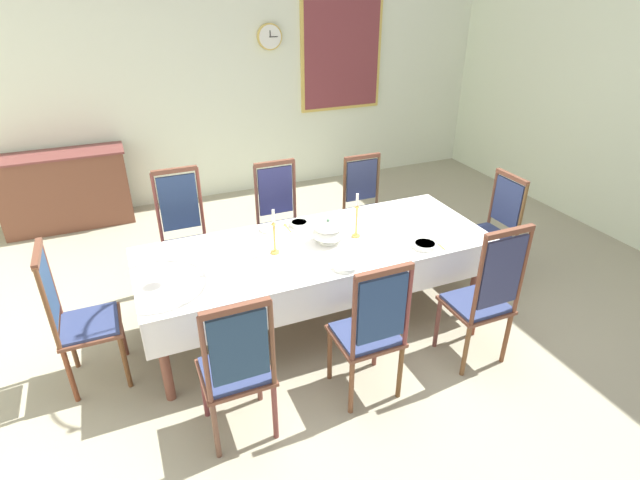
# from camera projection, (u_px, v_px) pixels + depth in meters

# --- Properties ---
(ground) EXTENTS (7.54, 6.61, 0.04)m
(ground) POSITION_uv_depth(u_px,v_px,m) (322.00, 330.00, 4.30)
(ground) COLOR #9D977E
(back_wall) EXTENTS (7.54, 0.08, 3.44)m
(back_wall) POSITION_uv_depth(u_px,v_px,m) (217.00, 63.00, 6.20)
(back_wall) COLOR silver
(back_wall) RESTS_ON ground
(dining_table) EXTENTS (2.83, 1.05, 0.76)m
(dining_table) POSITION_uv_depth(u_px,v_px,m) (317.00, 252.00, 4.05)
(dining_table) COLOR brown
(dining_table) RESTS_ON ground
(tablecloth) EXTENTS (2.85, 1.07, 0.30)m
(tablecloth) POSITION_uv_depth(u_px,v_px,m) (317.00, 252.00, 4.05)
(tablecloth) COLOR white
(tablecloth) RESTS_ON dining_table
(chair_south_a) EXTENTS (0.44, 0.42, 1.11)m
(chair_south_a) POSITION_uv_depth(u_px,v_px,m) (237.00, 367.00, 3.04)
(chair_south_a) COLOR brown
(chair_south_a) RESTS_ON ground
(chair_north_a) EXTENTS (0.44, 0.42, 1.19)m
(chair_north_a) POSITION_uv_depth(u_px,v_px,m) (185.00, 234.00, 4.54)
(chair_north_a) COLOR brown
(chair_north_a) RESTS_ON ground
(chair_south_b) EXTENTS (0.44, 0.42, 1.12)m
(chair_south_b) POSITION_uv_depth(u_px,v_px,m) (371.00, 330.00, 3.35)
(chair_south_b) COLOR brown
(chair_south_b) RESTS_ON ground
(chair_north_b) EXTENTS (0.44, 0.42, 1.13)m
(chair_north_b) POSITION_uv_depth(u_px,v_px,m) (281.00, 219.00, 4.87)
(chair_north_b) COLOR brown
(chair_north_b) RESTS_ON ground
(chair_south_c) EXTENTS (0.44, 0.42, 1.21)m
(chair_south_c) POSITION_uv_depth(u_px,v_px,m) (484.00, 296.00, 3.66)
(chair_south_c) COLOR brown
(chair_south_c) RESTS_ON ground
(chair_north_c) EXTENTS (0.44, 0.42, 1.07)m
(chair_north_c) POSITION_uv_depth(u_px,v_px,m) (366.00, 206.00, 5.20)
(chair_north_c) COLOR brown
(chair_north_c) RESTS_ON ground
(chair_head_west) EXTENTS (0.42, 0.44, 1.13)m
(chair_head_west) POSITION_uv_depth(u_px,v_px,m) (77.00, 316.00, 3.48)
(chair_head_west) COLOR brown
(chair_head_west) RESTS_ON ground
(chair_head_east) EXTENTS (0.42, 0.44, 1.08)m
(chair_head_east) POSITION_uv_depth(u_px,v_px,m) (492.00, 228.00, 4.74)
(chair_head_east) COLOR brown
(chair_head_east) RESTS_ON ground
(soup_tureen) EXTENTS (0.26, 0.26, 0.21)m
(soup_tureen) POSITION_uv_depth(u_px,v_px,m) (328.00, 231.00, 4.01)
(soup_tureen) COLOR white
(soup_tureen) RESTS_ON tablecloth
(candlestick_west) EXTENTS (0.07, 0.07, 0.37)m
(candlestick_west) POSITION_uv_depth(u_px,v_px,m) (274.00, 236.00, 3.83)
(candlestick_west) COLOR gold
(candlestick_west) RESTS_ON tablecloth
(candlestick_east) EXTENTS (0.07, 0.07, 0.39)m
(candlestick_east) POSITION_uv_depth(u_px,v_px,m) (357.00, 219.00, 4.07)
(candlestick_east) COLOR gold
(candlestick_east) RESTS_ON tablecloth
(bowl_near_left) EXTENTS (0.16, 0.16, 0.04)m
(bowl_near_left) POSITION_uv_depth(u_px,v_px,m) (299.00, 223.00, 4.31)
(bowl_near_left) COLOR white
(bowl_near_left) RESTS_ON tablecloth
(bowl_near_right) EXTENTS (0.20, 0.20, 0.04)m
(bowl_near_right) POSITION_uv_depth(u_px,v_px,m) (425.00, 245.00, 3.97)
(bowl_near_right) COLOR white
(bowl_near_right) RESTS_ON tablecloth
(bowl_far_left) EXTENTS (0.14, 0.14, 0.03)m
(bowl_far_left) POSITION_uv_depth(u_px,v_px,m) (268.00, 229.00, 4.24)
(bowl_far_left) COLOR white
(bowl_far_left) RESTS_ON tablecloth
(bowl_far_right) EXTENTS (0.20, 0.20, 0.04)m
(bowl_far_right) POSITION_uv_depth(u_px,v_px,m) (346.00, 266.00, 3.69)
(bowl_far_right) COLOR white
(bowl_far_right) RESTS_ON tablecloth
(spoon_primary) EXTENTS (0.03, 0.18, 0.01)m
(spoon_primary) POSITION_uv_depth(u_px,v_px,m) (286.00, 226.00, 4.31)
(spoon_primary) COLOR gold
(spoon_primary) RESTS_ON tablecloth
(spoon_secondary) EXTENTS (0.03, 0.18, 0.01)m
(spoon_secondary) POSITION_uv_depth(u_px,v_px,m) (436.00, 242.00, 4.05)
(spoon_secondary) COLOR gold
(spoon_secondary) RESTS_ON tablecloth
(sideboard) EXTENTS (1.44, 0.48, 0.90)m
(sideboard) POSITION_uv_depth(u_px,v_px,m) (65.00, 190.00, 5.85)
(sideboard) COLOR brown
(sideboard) RESTS_ON ground
(mounted_clock) EXTENTS (0.32, 0.06, 0.32)m
(mounted_clock) POSITION_uv_depth(u_px,v_px,m) (270.00, 37.00, 6.24)
(mounted_clock) COLOR #D1B251
(framed_painting) EXTENTS (1.18, 0.05, 1.45)m
(framed_painting) POSITION_uv_depth(u_px,v_px,m) (342.00, 55.00, 6.72)
(framed_painting) COLOR #D1B251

